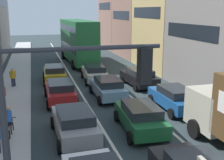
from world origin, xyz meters
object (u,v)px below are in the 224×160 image
(hatchback_centre_lane_third, at_px, (108,87))
(sedan_left_lane_third, at_px, (60,91))
(coupe_centre_lane_fourth, at_px, (94,73))
(sedan_right_lane_behind_truck, at_px, (175,98))
(sedan_centre_lane_second, at_px, (140,116))
(wagon_left_lane_second, at_px, (74,123))
(pedestrian_near_kerb, at_px, (13,77))
(sedan_left_lane_fourth, at_px, (55,73))
(cyclist_on_sidewalk, at_px, (9,123))
(wagon_right_lane_far, at_px, (139,77))
(traffic_light_pole, at_px, (63,120))
(bus_mid_queue_primary, at_px, (78,40))
(pedestrian_mid_sidewalk, at_px, (2,95))

(hatchback_centre_lane_third, height_order, sedan_left_lane_third, same)
(coupe_centre_lane_fourth, height_order, sedan_right_lane_behind_truck, same)
(sedan_centre_lane_second, bearing_deg, hatchback_centre_lane_third, 5.43)
(wagon_left_lane_second, bearing_deg, pedestrian_near_kerb, 16.36)
(coupe_centre_lane_fourth, xyz_separation_m, sedan_left_lane_fourth, (-3.44, 0.67, 0.00))
(pedestrian_near_kerb, bearing_deg, cyclist_on_sidewalk, -26.45)
(sedan_left_lane_third, height_order, coupe_centre_lane_fourth, same)
(sedan_left_lane_third, relative_size, cyclist_on_sidewalk, 2.49)
(coupe_centre_lane_fourth, distance_m, sedan_right_lane_behind_truck, 9.28)
(sedan_right_lane_behind_truck, height_order, wagon_right_lane_far, same)
(sedan_centre_lane_second, distance_m, hatchback_centre_lane_third, 6.00)
(sedan_left_lane_fourth, bearing_deg, coupe_centre_lane_fourth, -99.45)
(cyclist_on_sidewalk, bearing_deg, traffic_light_pole, -160.77)
(wagon_left_lane_second, height_order, wagon_right_lane_far, same)
(hatchback_centre_lane_third, height_order, pedestrian_near_kerb, pedestrian_near_kerb)
(wagon_left_lane_second, distance_m, pedestrian_near_kerb, 11.19)
(wagon_right_lane_far, xyz_separation_m, pedestrian_near_kerb, (-10.08, 2.20, 0.15))
(coupe_centre_lane_fourth, bearing_deg, sedan_left_lane_fourth, 82.20)
(wagon_left_lane_second, distance_m, coupe_centre_lane_fourth, 11.58)
(wagon_left_lane_second, xyz_separation_m, bus_mid_queue_primary, (3.39, 20.18, 2.03))
(wagon_right_lane_far, height_order, cyclist_on_sidewalk, cyclist_on_sidewalk)
(sedan_right_lane_behind_truck, height_order, cyclist_on_sidewalk, cyclist_on_sidewalk)
(sedan_centre_lane_second, bearing_deg, sedan_left_lane_third, 34.33)
(sedan_left_lane_third, distance_m, coupe_centre_lane_fourth, 6.22)
(traffic_light_pole, relative_size, bus_mid_queue_primary, 0.52)
(coupe_centre_lane_fourth, bearing_deg, traffic_light_pole, 169.12)
(pedestrian_mid_sidewalk, bearing_deg, bus_mid_queue_primary, 127.00)
(sedan_left_lane_fourth, bearing_deg, sedan_centre_lane_second, -162.02)
(hatchback_centre_lane_third, xyz_separation_m, pedestrian_near_kerb, (-6.72, 4.72, 0.15))
(wagon_right_lane_far, bearing_deg, cyclist_on_sidewalk, 125.04)
(sedan_centre_lane_second, relative_size, wagon_left_lane_second, 1.01)
(traffic_light_pole, height_order, sedan_centre_lane_second, traffic_light_pole)
(sedan_left_lane_third, relative_size, pedestrian_mid_sidewalk, 2.59)
(traffic_light_pole, relative_size, sedan_centre_lane_second, 1.25)
(sedan_left_lane_third, relative_size, wagon_right_lane_far, 0.98)
(wagon_right_lane_far, bearing_deg, pedestrian_near_kerb, 73.86)
(wagon_right_lane_far, distance_m, pedestrian_near_kerb, 10.32)
(wagon_left_lane_second, bearing_deg, traffic_light_pole, 168.87)
(hatchback_centre_lane_third, height_order, sedan_left_lane_fourth, same)
(traffic_light_pole, relative_size, pedestrian_mid_sidewalk, 3.31)
(sedan_left_lane_third, height_order, sedan_left_lane_fourth, same)
(pedestrian_near_kerb, bearing_deg, sedan_left_lane_third, 6.75)
(cyclist_on_sidewalk, bearing_deg, sedan_left_lane_third, -23.71)
(wagon_right_lane_far, bearing_deg, sedan_right_lane_behind_truck, 177.27)
(traffic_light_pole, distance_m, sedan_left_lane_third, 13.43)
(cyclist_on_sidewalk, bearing_deg, sedan_left_lane_fourth, -9.81)
(hatchback_centre_lane_third, xyz_separation_m, sedan_left_lane_third, (-3.38, 0.01, 0.00))
(sedan_left_lane_third, height_order, pedestrian_mid_sidewalk, pedestrian_mid_sidewalk)
(traffic_light_pole, height_order, sedan_left_lane_third, traffic_light_pole)
(wagon_left_lane_second, bearing_deg, coupe_centre_lane_fourth, -18.70)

